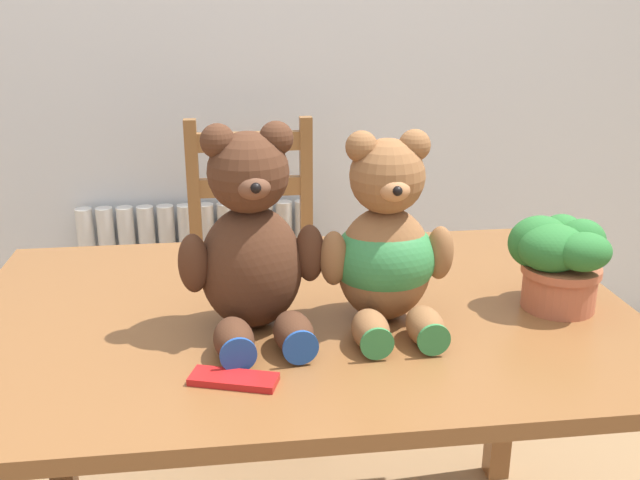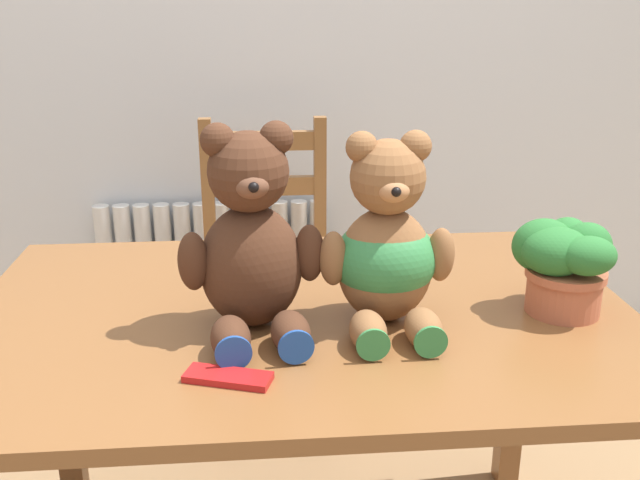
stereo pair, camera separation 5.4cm
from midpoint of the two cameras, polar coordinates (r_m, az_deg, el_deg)
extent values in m
cube|color=silver|center=(2.56, -2.72, 18.36)|extent=(8.00, 0.04, 2.60)
cylinder|color=silver|center=(2.75, -16.00, -3.56)|extent=(0.06, 0.06, 0.62)
cylinder|color=silver|center=(2.73, -14.54, -3.53)|extent=(0.06, 0.06, 0.62)
cylinder|color=silver|center=(2.72, -13.08, -3.51)|extent=(0.06, 0.06, 0.62)
cylinder|color=silver|center=(2.71, -11.60, -3.48)|extent=(0.06, 0.06, 0.62)
cylinder|color=silver|center=(2.71, -10.11, -3.45)|extent=(0.06, 0.06, 0.62)
cylinder|color=silver|center=(2.70, -8.61, -3.41)|extent=(0.06, 0.06, 0.62)
cylinder|color=silver|center=(2.70, -7.10, -3.38)|extent=(0.06, 0.06, 0.62)
cylinder|color=silver|center=(2.69, -5.60, -3.34)|extent=(0.06, 0.06, 0.62)
cylinder|color=silver|center=(2.69, -4.09, -3.30)|extent=(0.06, 0.06, 0.62)
cylinder|color=silver|center=(2.69, -2.58, -3.25)|extent=(0.06, 0.06, 0.62)
cylinder|color=silver|center=(2.70, -1.08, -3.21)|extent=(0.06, 0.06, 0.62)
cylinder|color=silver|center=(2.70, 0.42, -3.16)|extent=(0.06, 0.06, 0.62)
cube|color=silver|center=(2.82, -7.59, -8.83)|extent=(0.85, 0.10, 0.04)
cube|color=brown|center=(1.43, -0.32, -6.07)|extent=(1.31, 0.87, 0.03)
cube|color=brown|center=(2.00, -19.14, -11.27)|extent=(0.06, 0.06, 0.71)
cube|color=brown|center=(2.06, 16.09, -9.98)|extent=(0.06, 0.06, 0.71)
cube|color=brown|center=(2.25, -3.55, -4.10)|extent=(0.41, 0.44, 0.03)
cube|color=brown|center=(2.19, 1.62, -11.58)|extent=(0.04, 0.04, 0.43)
cube|color=brown|center=(2.18, -8.21, -11.88)|extent=(0.04, 0.04, 0.43)
cube|color=brown|center=(2.44, 0.63, -1.39)|extent=(0.04, 0.04, 0.96)
cube|color=brown|center=(2.43, -8.03, -1.63)|extent=(0.04, 0.04, 0.96)
cube|color=brown|center=(2.31, -3.91, 7.92)|extent=(0.33, 0.03, 0.06)
cube|color=brown|center=(2.35, -3.82, 4.34)|extent=(0.33, 0.03, 0.06)
ellipsoid|color=#472819|center=(1.32, -4.35, -2.11)|extent=(0.21, 0.18, 0.23)
sphere|color=#472819|center=(1.26, -4.55, 5.46)|extent=(0.15, 0.15, 0.15)
sphere|color=#472819|center=(1.26, -2.29, 8.16)|extent=(0.06, 0.06, 0.06)
sphere|color=#472819|center=(1.25, -6.97, 7.93)|extent=(0.06, 0.06, 0.06)
ellipsoid|color=brown|center=(1.21, -4.20, 4.36)|extent=(0.07, 0.06, 0.05)
sphere|color=black|center=(1.19, -4.03, 4.22)|extent=(0.02, 0.02, 0.02)
ellipsoid|color=#472819|center=(1.31, 0.34, -1.06)|extent=(0.06, 0.06, 0.11)
ellipsoid|color=#472819|center=(1.28, -8.94, -1.71)|extent=(0.06, 0.06, 0.11)
ellipsoid|color=#472819|center=(1.25, -1.12, -7.42)|extent=(0.08, 0.12, 0.07)
cylinder|color=#1E4793|center=(1.20, -0.62, -8.59)|extent=(0.06, 0.01, 0.06)
ellipsoid|color=#472819|center=(1.24, -5.92, -7.82)|extent=(0.08, 0.12, 0.07)
cylinder|color=#1E4793|center=(1.19, -5.62, -9.03)|extent=(0.06, 0.01, 0.06)
ellipsoid|color=brown|center=(1.34, 6.37, -2.01)|extent=(0.18, 0.16, 0.22)
sphere|color=brown|center=(1.29, 6.64, 5.02)|extent=(0.14, 0.14, 0.14)
sphere|color=brown|center=(1.29, 8.86, 7.43)|extent=(0.06, 0.06, 0.06)
sphere|color=brown|center=(1.27, 4.58, 7.41)|extent=(0.06, 0.06, 0.06)
ellipsoid|color=#B2794C|center=(1.25, 7.12, 3.98)|extent=(0.06, 0.05, 0.04)
sphere|color=black|center=(1.22, 7.38, 3.83)|extent=(0.02, 0.02, 0.02)
ellipsoid|color=brown|center=(1.34, 10.77, -1.17)|extent=(0.05, 0.05, 0.10)
ellipsoid|color=brown|center=(1.30, 2.25, -1.50)|extent=(0.05, 0.05, 0.10)
ellipsoid|color=brown|center=(1.28, 9.48, -7.00)|extent=(0.07, 0.11, 0.07)
cylinder|color=#337F42|center=(1.24, 10.11, -8.07)|extent=(0.06, 0.01, 0.06)
ellipsoid|color=brown|center=(1.26, 5.10, -7.27)|extent=(0.07, 0.11, 0.07)
cylinder|color=#337F42|center=(1.22, 5.57, -8.37)|extent=(0.06, 0.01, 0.06)
ellipsoid|color=#337F42|center=(1.34, 6.39, -1.56)|extent=(0.20, 0.17, 0.16)
cylinder|color=#B25B3D|center=(1.48, 19.92, -3.83)|extent=(0.14, 0.14, 0.09)
cylinder|color=#B25B3D|center=(1.47, 20.08, -2.51)|extent=(0.15, 0.15, 0.02)
ellipsoid|color=#286B2D|center=(1.47, 21.50, -0.54)|extent=(0.10, 0.08, 0.10)
ellipsoid|color=#286B2D|center=(1.50, 20.15, 0.06)|extent=(0.09, 0.09, 0.09)
ellipsoid|color=#286B2D|center=(1.45, 18.46, -0.43)|extent=(0.12, 0.10, 0.11)
ellipsoid|color=#286B2D|center=(1.43, 19.44, -0.88)|extent=(0.13, 0.11, 0.09)
ellipsoid|color=#286B2D|center=(1.41, 21.69, -1.20)|extent=(0.11, 0.08, 0.07)
cube|color=red|center=(1.18, -6.05, -10.87)|extent=(0.15, 0.09, 0.01)
camera|label=1|loc=(0.03, -88.82, 0.41)|focal=40.00mm
camera|label=2|loc=(0.03, 91.18, -0.41)|focal=40.00mm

